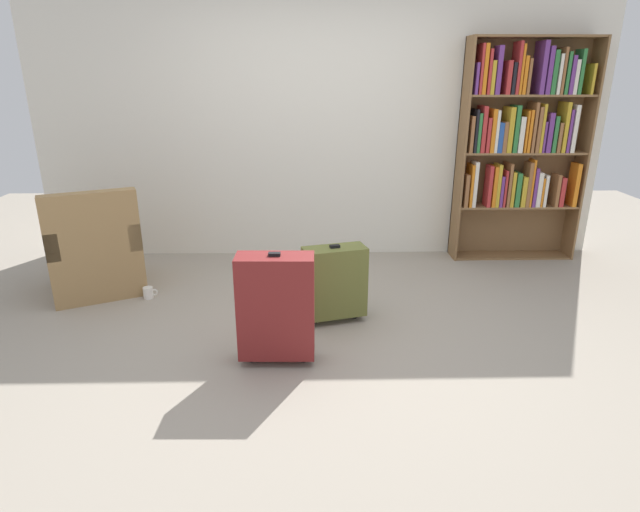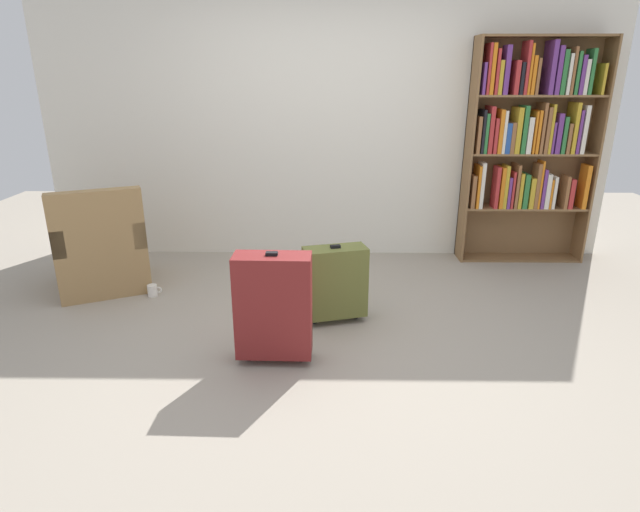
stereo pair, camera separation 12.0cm
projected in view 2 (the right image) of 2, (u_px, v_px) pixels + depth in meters
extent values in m
plane|color=#9E9384|center=(328.00, 340.00, 3.58)|extent=(9.60, 9.60, 0.00)
cube|color=silver|center=(328.00, 124.00, 4.95)|extent=(5.49, 0.10, 2.60)
cube|color=brown|center=(468.00, 154.00, 4.83)|extent=(0.02, 0.27, 2.07)
cube|color=brown|center=(593.00, 155.00, 4.81)|extent=(0.02, 0.27, 2.07)
cube|color=brown|center=(526.00, 153.00, 4.94)|extent=(1.19, 0.02, 2.07)
cube|color=brown|center=(517.00, 257.00, 5.16)|extent=(1.15, 0.25, 0.02)
cube|color=brown|center=(523.00, 207.00, 4.99)|extent=(1.15, 0.25, 0.02)
cube|color=brown|center=(531.00, 153.00, 4.82)|extent=(1.15, 0.25, 0.02)
cube|color=brown|center=(538.00, 96.00, 4.64)|extent=(1.15, 0.25, 0.02)
cube|color=brown|center=(546.00, 36.00, 4.48)|extent=(1.15, 0.25, 0.02)
cube|color=brown|center=(472.00, 191.00, 4.89)|extent=(0.04, 0.15, 0.31)
cube|color=orange|center=(476.00, 186.00, 4.90)|extent=(0.03, 0.20, 0.40)
cube|color=silver|center=(480.00, 185.00, 4.88)|extent=(0.03, 0.17, 0.43)
cube|color=#B22D2D|center=(495.00, 187.00, 4.88)|extent=(0.03, 0.15, 0.39)
cube|color=orange|center=(499.00, 187.00, 4.91)|extent=(0.03, 0.22, 0.39)
cube|color=gold|center=(504.00, 186.00, 4.88)|extent=(0.03, 0.17, 0.41)
cube|color=#66337F|center=(506.00, 192.00, 4.91)|extent=(0.03, 0.20, 0.30)
cube|color=#B22D2D|center=(510.00, 189.00, 4.90)|extent=(0.02, 0.20, 0.35)
cube|color=brown|center=(514.00, 185.00, 4.91)|extent=(0.03, 0.23, 0.41)
cube|color=gold|center=(517.00, 190.00, 4.92)|extent=(0.03, 0.22, 0.33)
cube|color=#2D7238|center=(523.00, 190.00, 4.91)|extent=(0.04, 0.21, 0.33)
cube|color=gold|center=(529.00, 192.00, 4.92)|extent=(0.04, 0.21, 0.29)
cube|color=brown|center=(535.00, 185.00, 4.87)|extent=(0.03, 0.16, 0.43)
cube|color=orange|center=(538.00, 184.00, 4.86)|extent=(0.02, 0.15, 0.45)
cube|color=#66337F|center=(540.00, 188.00, 4.91)|extent=(0.03, 0.22, 0.37)
cube|color=silver|center=(545.00, 191.00, 4.88)|extent=(0.04, 0.16, 0.33)
cube|color=orange|center=(547.00, 193.00, 4.92)|extent=(0.02, 0.22, 0.28)
cube|color=silver|center=(552.00, 192.00, 4.89)|extent=(0.03, 0.17, 0.31)
cube|color=brown|center=(564.00, 192.00, 4.89)|extent=(0.03, 0.16, 0.31)
cube|color=#B22D2D|center=(568.00, 193.00, 4.90)|extent=(0.04, 0.17, 0.28)
cube|color=orange|center=(584.00, 186.00, 4.87)|extent=(0.04, 0.16, 0.41)
cube|color=brown|center=(476.00, 134.00, 4.75)|extent=(0.03, 0.23, 0.33)
cube|color=black|center=(481.00, 131.00, 4.74)|extent=(0.02, 0.22, 0.39)
cube|color=#2D7238|center=(484.00, 133.00, 4.73)|extent=(0.03, 0.20, 0.36)
cube|color=#B22D2D|center=(488.00, 129.00, 4.74)|extent=(0.04, 0.22, 0.42)
cube|color=#B22D2D|center=(493.00, 135.00, 4.76)|extent=(0.03, 0.23, 0.32)
cube|color=orange|center=(498.00, 131.00, 4.73)|extent=(0.04, 0.21, 0.39)
cube|color=silver|center=(502.00, 132.00, 4.73)|extent=(0.03, 0.20, 0.38)
cube|color=#264C99|center=(505.00, 138.00, 4.75)|extent=(0.04, 0.21, 0.27)
cube|color=brown|center=(511.00, 138.00, 4.73)|extent=(0.04, 0.17, 0.28)
cube|color=gold|center=(515.00, 130.00, 4.73)|extent=(0.04, 0.22, 0.41)
cube|color=#2D7238|center=(522.00, 129.00, 4.72)|extent=(0.04, 0.20, 0.43)
cube|color=silver|center=(526.00, 135.00, 4.75)|extent=(0.04, 0.22, 0.33)
cube|color=orange|center=(531.00, 132.00, 4.74)|extent=(0.02, 0.23, 0.38)
cube|color=orange|center=(535.00, 131.00, 4.73)|extent=(0.03, 0.21, 0.39)
cube|color=brown|center=(539.00, 128.00, 4.72)|extent=(0.03, 0.22, 0.45)
cube|color=brown|center=(544.00, 130.00, 4.72)|extent=(0.03, 0.19, 0.41)
cube|color=gold|center=(549.00, 129.00, 4.70)|extent=(0.03, 0.18, 0.44)
cube|color=#66337F|center=(549.00, 137.00, 4.75)|extent=(0.02, 0.22, 0.28)
cube|color=#66337F|center=(555.00, 133.00, 4.74)|extent=(0.04, 0.22, 0.36)
cube|color=#2D7238|center=(560.00, 135.00, 4.74)|extent=(0.03, 0.21, 0.33)
cube|color=brown|center=(566.00, 138.00, 4.72)|extent=(0.03, 0.15, 0.27)
cube|color=gold|center=(571.00, 128.00, 4.72)|extent=(0.03, 0.21, 0.45)
cube|color=#66337F|center=(576.00, 132.00, 4.71)|extent=(0.03, 0.17, 0.39)
cube|color=silver|center=(580.00, 129.00, 4.72)|extent=(0.04, 0.22, 0.43)
cube|color=#66337F|center=(482.00, 79.00, 4.58)|extent=(0.02, 0.19, 0.27)
cube|color=#B22D2D|center=(487.00, 69.00, 4.55)|extent=(0.02, 0.20, 0.43)
cube|color=orange|center=(490.00, 69.00, 4.55)|extent=(0.03, 0.20, 0.43)
cube|color=#B22D2D|center=(495.00, 72.00, 4.55)|extent=(0.02, 0.18, 0.38)
cube|color=gold|center=(498.00, 78.00, 4.56)|extent=(0.03, 0.17, 0.29)
cube|color=#66337F|center=(505.00, 70.00, 4.53)|extent=(0.04, 0.15, 0.41)
cube|color=#B22D2D|center=(515.00, 78.00, 4.56)|extent=(0.04, 0.17, 0.29)
cube|color=black|center=(520.00, 79.00, 4.56)|extent=(0.03, 0.16, 0.27)
cube|color=#B22D2D|center=(525.00, 68.00, 4.54)|extent=(0.03, 0.19, 0.45)
cube|color=orange|center=(528.00, 69.00, 4.53)|extent=(0.02, 0.16, 0.42)
cube|color=orange|center=(531.00, 75.00, 4.56)|extent=(0.03, 0.19, 0.33)
cube|color=brown|center=(534.00, 77.00, 4.58)|extent=(0.03, 0.23, 0.31)
cube|color=#66337F|center=(549.00, 68.00, 4.55)|extent=(0.04, 0.23, 0.45)
cube|color=#66337F|center=(556.00, 71.00, 4.54)|extent=(0.04, 0.18, 0.41)
cube|color=#2D7238|center=(560.00, 72.00, 4.55)|extent=(0.04, 0.20, 0.38)
cube|color=silver|center=(567.00, 74.00, 4.54)|extent=(0.03, 0.16, 0.34)
cube|color=brown|center=(570.00, 71.00, 4.55)|extent=(0.02, 0.19, 0.40)
cube|color=#2D7238|center=(574.00, 73.00, 4.55)|extent=(0.03, 0.19, 0.36)
cube|color=#66337F|center=(579.00, 75.00, 4.54)|extent=(0.03, 0.16, 0.33)
cube|color=silver|center=(582.00, 77.00, 4.57)|extent=(0.03, 0.22, 0.30)
cube|color=#2D7238|center=(589.00, 72.00, 4.53)|extent=(0.03, 0.16, 0.38)
cube|color=gold|center=(599.00, 79.00, 4.57)|extent=(0.02, 0.21, 0.26)
cube|color=#9E7A4C|center=(104.00, 264.00, 4.44)|extent=(0.93, 0.93, 0.40)
cube|color=tan|center=(100.00, 237.00, 4.36)|extent=(0.70, 0.74, 0.08)
cube|color=#9E7A4C|center=(97.00, 222.00, 4.04)|extent=(0.69, 0.40, 0.50)
cube|color=#9E7A4C|center=(136.00, 225.00, 4.45)|extent=(0.38, 0.68, 0.22)
cube|color=#9E7A4C|center=(59.00, 233.00, 4.22)|extent=(0.38, 0.68, 0.22)
cylinder|color=white|center=(152.00, 290.00, 4.27)|extent=(0.08, 0.08, 0.10)
torus|color=white|center=(159.00, 290.00, 4.27)|extent=(0.06, 0.01, 0.06)
cube|color=maroon|center=(273.00, 306.00, 3.20)|extent=(0.48, 0.21, 0.67)
cube|color=black|center=(272.00, 254.00, 3.08)|extent=(0.07, 0.04, 0.02)
cylinder|color=black|center=(250.00, 356.00, 3.32)|extent=(0.05, 0.05, 0.05)
cylinder|color=black|center=(301.00, 357.00, 3.31)|extent=(0.05, 0.05, 0.05)
cube|color=brown|center=(335.00, 282.00, 3.75)|extent=(0.49, 0.31, 0.52)
cube|color=black|center=(335.00, 247.00, 3.66)|extent=(0.08, 0.06, 0.02)
cylinder|color=black|center=(314.00, 320.00, 3.81)|extent=(0.06, 0.06, 0.05)
cylinder|color=black|center=(355.00, 315.00, 3.89)|extent=(0.06, 0.06, 0.05)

